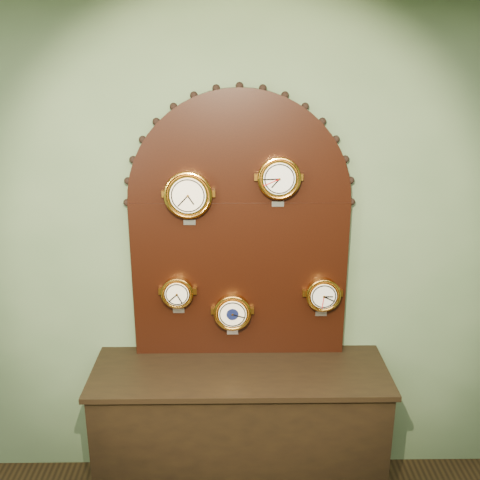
{
  "coord_description": "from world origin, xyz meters",
  "views": [
    {
      "loc": [
        -0.04,
        -0.49,
        2.48
      ],
      "look_at": [
        0.0,
        2.25,
        1.58
      ],
      "focal_mm": 42.0,
      "sensor_mm": 36.0,
      "label": 1
    }
  ],
  "objects_px": {
    "roman_clock": "(188,194)",
    "barometer": "(232,312)",
    "arabic_clock": "(279,178)",
    "tide_clock": "(323,294)",
    "hygrometer": "(177,292)",
    "shop_counter": "(240,436)",
    "display_board": "(240,221)"
  },
  "relations": [
    {
      "from": "roman_clock",
      "to": "barometer",
      "type": "relative_size",
      "value": 1.15
    },
    {
      "from": "arabic_clock",
      "to": "tide_clock",
      "type": "bearing_deg",
      "value": 0.19
    },
    {
      "from": "arabic_clock",
      "to": "hygrometer",
      "type": "relative_size",
      "value": 1.2
    },
    {
      "from": "roman_clock",
      "to": "tide_clock",
      "type": "xyz_separation_m",
      "value": [
        0.74,
        0.0,
        -0.57
      ]
    },
    {
      "from": "tide_clock",
      "to": "hygrometer",
      "type": "bearing_deg",
      "value": 179.97
    },
    {
      "from": "shop_counter",
      "to": "display_board",
      "type": "xyz_separation_m",
      "value": [
        0.0,
        0.22,
        1.23
      ]
    },
    {
      "from": "hygrometer",
      "to": "roman_clock",
      "type": "bearing_deg",
      "value": -1.46
    },
    {
      "from": "roman_clock",
      "to": "barometer",
      "type": "distance_m",
      "value": 0.72
    },
    {
      "from": "arabic_clock",
      "to": "tide_clock",
      "type": "relative_size",
      "value": 1.13
    },
    {
      "from": "display_board",
      "to": "hygrometer",
      "type": "xyz_separation_m",
      "value": [
        -0.35,
        -0.07,
        -0.39
      ]
    },
    {
      "from": "shop_counter",
      "to": "hygrometer",
      "type": "relative_size",
      "value": 6.91
    },
    {
      "from": "display_board",
      "to": "barometer",
      "type": "xyz_separation_m",
      "value": [
        -0.04,
        -0.07,
        -0.52
      ]
    },
    {
      "from": "display_board",
      "to": "barometer",
      "type": "bearing_deg",
      "value": -121.45
    },
    {
      "from": "arabic_clock",
      "to": "barometer",
      "type": "height_order",
      "value": "arabic_clock"
    },
    {
      "from": "shop_counter",
      "to": "tide_clock",
      "type": "xyz_separation_m",
      "value": [
        0.47,
        0.15,
        0.82
      ]
    },
    {
      "from": "roman_clock",
      "to": "shop_counter",
      "type": "bearing_deg",
      "value": -29.5
    },
    {
      "from": "hygrometer",
      "to": "barometer",
      "type": "bearing_deg",
      "value": -0.2
    },
    {
      "from": "roman_clock",
      "to": "hygrometer",
      "type": "xyz_separation_m",
      "value": [
        -0.08,
        0.0,
        -0.56
      ]
    },
    {
      "from": "roman_clock",
      "to": "arabic_clock",
      "type": "height_order",
      "value": "arabic_clock"
    },
    {
      "from": "hygrometer",
      "to": "barometer",
      "type": "relative_size",
      "value": 0.88
    },
    {
      "from": "display_board",
      "to": "tide_clock",
      "type": "distance_m",
      "value": 0.62
    },
    {
      "from": "shop_counter",
      "to": "hygrometer",
      "type": "height_order",
      "value": "hygrometer"
    },
    {
      "from": "roman_clock",
      "to": "tide_clock",
      "type": "relative_size",
      "value": 1.24
    },
    {
      "from": "arabic_clock",
      "to": "tide_clock",
      "type": "distance_m",
      "value": 0.71
    },
    {
      "from": "barometer",
      "to": "tide_clock",
      "type": "height_order",
      "value": "tide_clock"
    },
    {
      "from": "display_board",
      "to": "tide_clock",
      "type": "height_order",
      "value": "display_board"
    },
    {
      "from": "arabic_clock",
      "to": "hygrometer",
      "type": "height_order",
      "value": "arabic_clock"
    },
    {
      "from": "shop_counter",
      "to": "arabic_clock",
      "type": "bearing_deg",
      "value": 36.84
    },
    {
      "from": "barometer",
      "to": "tide_clock",
      "type": "relative_size",
      "value": 1.07
    },
    {
      "from": "hygrometer",
      "to": "tide_clock",
      "type": "xyz_separation_m",
      "value": [
        0.81,
        -0.0,
        -0.02
      ]
    },
    {
      "from": "shop_counter",
      "to": "barometer",
      "type": "xyz_separation_m",
      "value": [
        -0.04,
        0.15,
        0.71
      ]
    },
    {
      "from": "shop_counter",
      "to": "roman_clock",
      "type": "relative_size",
      "value": 5.26
    }
  ]
}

